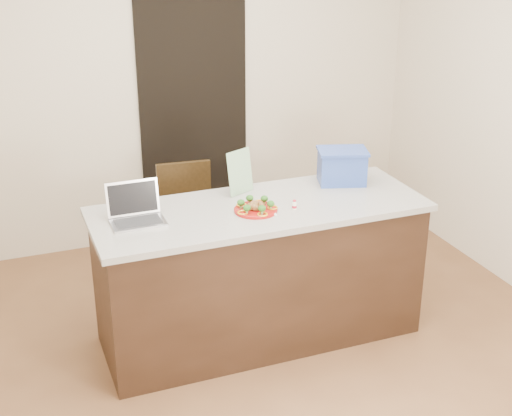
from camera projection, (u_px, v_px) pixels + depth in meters
name	position (u px, v px, depth m)	size (l,w,h in m)	color
ground	(274.00, 355.00, 4.50)	(4.00, 4.00, 0.00)	brown
room_shell	(277.00, 104.00, 3.87)	(4.00, 4.00, 4.00)	white
doorway	(194.00, 120.00, 5.84)	(0.90, 0.02, 2.00)	black
island	(260.00, 272.00, 4.53)	(2.06, 0.76, 0.92)	black
plate	(256.00, 210.00, 4.28)	(0.26, 0.26, 0.02)	#9B120E
meatballs	(255.00, 206.00, 4.27)	(0.11, 0.11, 0.04)	brown
broccoli	(256.00, 203.00, 4.26)	(0.21, 0.23, 0.04)	#1A4713
pepper_rings	(256.00, 208.00, 4.27)	(0.26, 0.25, 0.01)	gold
napkin	(261.00, 211.00, 4.27)	(0.15, 0.15, 0.01)	white
fork	(257.00, 210.00, 4.27)	(0.09, 0.16, 0.00)	#B2B2B6
knife	(267.00, 210.00, 4.26)	(0.08, 0.19, 0.01)	white
yogurt_bottle	(294.00, 206.00, 4.29)	(0.03, 0.03, 0.06)	white
laptop	(135.00, 210.00, 4.14)	(0.31, 0.24, 0.22)	#BDBCC1
leaflet	(240.00, 172.00, 4.50)	(0.20, 0.00, 0.28)	silver
blue_box	(342.00, 166.00, 4.69)	(0.37, 0.32, 0.23)	#294396
chair	(189.00, 216.00, 5.24)	(0.43, 0.43, 0.90)	#352310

